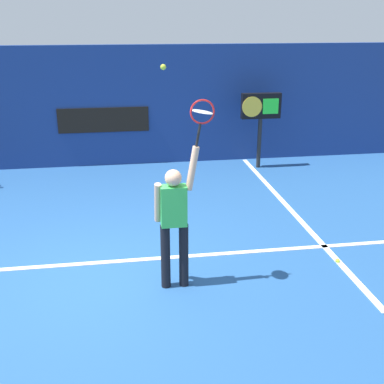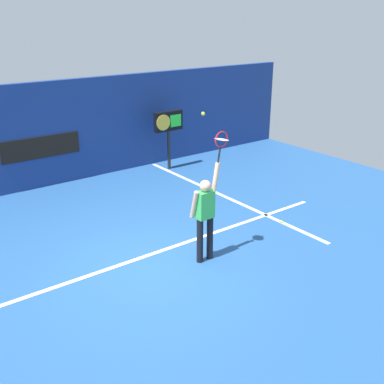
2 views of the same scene
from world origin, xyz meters
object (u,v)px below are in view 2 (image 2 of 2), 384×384
tennis_ball (203,114)px  scoreboard_clock (168,124)px  tennis_racket (221,141)px  tennis_player (205,213)px  spare_ball (282,222)px

tennis_ball → scoreboard_clock: 6.21m
tennis_racket → scoreboard_clock: tennis_racket is taller
tennis_racket → scoreboard_clock: size_ratio=0.34×
tennis_ball → scoreboard_clock: tennis_ball is taller
tennis_player → spare_ball: tennis_player is taller
tennis_racket → scoreboard_clock: bearing=65.9°
tennis_racket → tennis_ball: size_ratio=9.16×
spare_ball → scoreboard_clock: bearing=87.8°
tennis_racket → tennis_player: bearing=179.3°
spare_ball → tennis_ball: bearing=-172.9°
tennis_ball → scoreboard_clock: bearing=62.0°
tennis_ball → spare_ball: (2.64, 0.33, -2.94)m
tennis_ball → tennis_racket: bearing=5.9°
tennis_racket → spare_ball: tennis_racket is taller
tennis_ball → scoreboard_clock: size_ratio=0.04×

